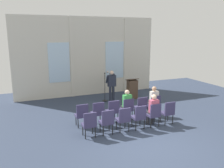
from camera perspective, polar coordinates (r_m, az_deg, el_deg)
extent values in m
plane|color=#2D384C|center=(8.02, 9.01, -14.49)|extent=(18.05, 18.05, 0.00)
cube|color=beige|center=(13.62, -5.97, 6.66)|extent=(8.31, 0.10, 4.52)
cube|color=silver|center=(13.23, -12.82, 5.13)|extent=(1.16, 0.04, 2.19)
cube|color=beige|center=(13.34, -9.76, 6.43)|extent=(0.20, 0.08, 4.52)
cube|color=silver|center=(14.15, 0.63, 5.89)|extent=(1.16, 0.04, 2.19)
cube|color=beige|center=(14.42, 3.33, 7.02)|extent=(0.20, 0.08, 4.52)
cylinder|color=#232838|center=(12.52, -0.44, -2.41)|extent=(0.14, 0.14, 0.81)
cylinder|color=#232838|center=(12.58, 0.32, -2.34)|extent=(0.14, 0.14, 0.81)
cube|color=#232838|center=(12.39, -0.06, 0.80)|extent=(0.42, 0.22, 0.61)
cube|color=maroon|center=(12.48, -0.26, 1.22)|extent=(0.06, 0.01, 0.36)
sphere|color=beige|center=(12.32, -0.08, 2.80)|extent=(0.21, 0.21, 0.21)
cylinder|color=#232838|center=(12.36, -1.23, 1.16)|extent=(0.09, 0.28, 0.45)
cylinder|color=#232838|center=(12.50, 0.32, 2.36)|extent=(0.15, 0.36, 0.15)
cylinder|color=#232838|center=(12.60, -0.15, 2.57)|extent=(0.11, 0.34, 0.15)
sphere|color=beige|center=(12.79, -1.07, 2.97)|extent=(0.10, 0.10, 0.10)
cylinder|color=black|center=(12.65, -1.75, -4.09)|extent=(0.28, 0.28, 0.03)
cylinder|color=black|center=(12.46, -1.77, -0.83)|extent=(0.02, 0.02, 1.45)
sphere|color=#262626|center=(12.31, -1.80, 2.64)|extent=(0.07, 0.07, 0.07)
cube|color=#4C3828|center=(13.06, 4.96, -1.29)|extent=(0.52, 0.40, 1.05)
cube|color=#4C3828|center=(12.96, 4.97, 1.16)|extent=(0.60, 0.48, 0.14)
cylinder|color=black|center=(9.57, -6.69, -8.54)|extent=(0.04, 0.04, 0.40)
cylinder|color=black|center=(9.49, -8.81, -8.80)|extent=(0.04, 0.04, 0.40)
cylinder|color=black|center=(9.26, -6.11, -9.25)|extent=(0.04, 0.04, 0.40)
cylinder|color=black|center=(9.18, -8.30, -9.52)|extent=(0.04, 0.04, 0.40)
cube|color=#383356|center=(9.29, -7.52, -7.64)|extent=(0.46, 0.44, 0.08)
cube|color=#383356|center=(9.02, -7.26, -6.42)|extent=(0.46, 0.06, 0.46)
cylinder|color=black|center=(9.75, -2.94, -8.07)|extent=(0.04, 0.04, 0.40)
cylinder|color=black|center=(9.64, -4.98, -8.33)|extent=(0.04, 0.04, 0.40)
cylinder|color=black|center=(9.45, -2.25, -8.74)|extent=(0.04, 0.04, 0.40)
cylinder|color=black|center=(9.34, -4.35, -9.02)|extent=(0.04, 0.04, 0.40)
cube|color=#383356|center=(9.46, -3.65, -7.18)|extent=(0.46, 0.44, 0.08)
cube|color=#383356|center=(9.20, -3.29, -5.96)|extent=(0.46, 0.06, 0.46)
cylinder|color=black|center=(9.97, 0.65, -7.58)|extent=(0.04, 0.04, 0.40)
cylinder|color=black|center=(9.84, -1.30, -7.85)|extent=(0.04, 0.04, 0.40)
cylinder|color=black|center=(9.67, 1.44, -8.21)|extent=(0.04, 0.04, 0.40)
cylinder|color=black|center=(9.55, -0.56, -8.50)|extent=(0.04, 0.04, 0.40)
cube|color=#383356|center=(9.67, 0.06, -6.70)|extent=(0.46, 0.44, 0.08)
cube|color=#383356|center=(9.42, 0.50, -5.50)|extent=(0.46, 0.06, 0.46)
cylinder|color=black|center=(10.23, 4.07, -7.09)|extent=(0.04, 0.04, 0.40)
cylinder|color=black|center=(10.08, 2.22, -7.36)|extent=(0.04, 0.04, 0.40)
cylinder|color=black|center=(9.94, 4.94, -7.68)|extent=(0.04, 0.04, 0.40)
cylinder|color=black|center=(9.79, 3.04, -7.98)|extent=(0.04, 0.04, 0.40)
cube|color=#383356|center=(9.93, 3.59, -6.22)|extent=(0.46, 0.44, 0.08)
cube|color=#383356|center=(9.68, 4.10, -5.03)|extent=(0.46, 0.06, 0.46)
cylinder|color=#2D2D33|center=(10.12, 2.66, -7.17)|extent=(0.10, 0.10, 0.44)
cylinder|color=#2D2D33|center=(10.19, 3.59, -7.03)|extent=(0.10, 0.10, 0.44)
cube|color=#2D2D33|center=(9.96, 3.44, -5.79)|extent=(0.34, 0.36, 0.12)
cube|color=green|center=(9.77, 3.74, -4.17)|extent=(0.36, 0.20, 0.53)
sphere|color=beige|center=(9.69, 3.72, -2.02)|extent=(0.20, 0.20, 0.20)
cylinder|color=black|center=(10.52, 7.30, -6.60)|extent=(0.04, 0.04, 0.40)
cylinder|color=black|center=(10.35, 5.55, -6.87)|extent=(0.04, 0.04, 0.40)
cylinder|color=black|center=(10.24, 8.24, -7.16)|extent=(0.04, 0.04, 0.40)
cylinder|color=black|center=(10.07, 6.45, -7.45)|extent=(0.04, 0.04, 0.40)
cube|color=#383356|center=(10.22, 6.92, -5.74)|extent=(0.46, 0.44, 0.08)
cube|color=#383356|center=(9.98, 7.49, -4.58)|extent=(0.46, 0.06, 0.46)
cylinder|color=black|center=(10.84, 10.34, -6.12)|extent=(0.04, 0.04, 0.40)
cylinder|color=black|center=(10.66, 8.69, -6.38)|extent=(0.04, 0.04, 0.40)
cylinder|color=black|center=(10.57, 11.33, -6.64)|extent=(0.04, 0.04, 0.40)
cylinder|color=black|center=(10.39, 9.66, -6.92)|extent=(0.04, 0.04, 0.40)
cube|color=#383356|center=(10.54, 10.05, -5.28)|extent=(0.46, 0.44, 0.08)
cube|color=#383356|center=(10.31, 10.67, -4.13)|extent=(0.46, 0.06, 0.46)
cylinder|color=#2D2D33|center=(10.71, 9.09, -6.20)|extent=(0.10, 0.10, 0.44)
cylinder|color=#2D2D33|center=(10.80, 9.91, -6.07)|extent=(0.10, 0.10, 0.44)
cube|color=#2D2D33|center=(10.57, 9.89, -4.88)|extent=(0.34, 0.36, 0.12)
cube|color=silver|center=(10.39, 10.28, -3.25)|extent=(0.36, 0.20, 0.56)
sphere|color=tan|center=(10.31, 10.31, -1.14)|extent=(0.20, 0.20, 0.20)
cylinder|color=black|center=(8.65, -4.83, -10.82)|extent=(0.04, 0.04, 0.40)
cylinder|color=black|center=(8.56, -7.17, -11.13)|extent=(0.04, 0.04, 0.40)
cylinder|color=black|center=(8.36, -4.11, -11.68)|extent=(0.04, 0.04, 0.40)
cylinder|color=black|center=(8.26, -6.54, -12.02)|extent=(0.04, 0.04, 0.40)
cube|color=#383356|center=(8.36, -5.70, -9.90)|extent=(0.46, 0.44, 0.08)
cube|color=#383356|center=(8.10, -5.35, -8.61)|extent=(0.46, 0.06, 0.46)
cylinder|color=black|center=(8.85, -0.71, -10.22)|extent=(0.04, 0.04, 0.40)
cylinder|color=black|center=(8.74, -2.95, -10.55)|extent=(0.04, 0.04, 0.40)
cylinder|color=black|center=(8.56, 0.14, -11.03)|extent=(0.04, 0.04, 0.40)
cylinder|color=black|center=(8.44, -2.17, -11.39)|extent=(0.04, 0.04, 0.40)
cube|color=#383356|center=(8.56, -1.43, -9.32)|extent=(0.46, 0.44, 0.08)
cube|color=#383356|center=(8.29, -0.97, -8.04)|extent=(0.46, 0.06, 0.46)
cylinder|color=black|center=(9.10, 3.19, -9.61)|extent=(0.04, 0.04, 0.40)
cylinder|color=black|center=(8.96, 1.08, -9.95)|extent=(0.04, 0.04, 0.40)
cylinder|color=black|center=(8.81, 4.15, -10.37)|extent=(0.04, 0.04, 0.40)
cylinder|color=black|center=(8.67, 1.98, -10.73)|extent=(0.04, 0.04, 0.40)
cube|color=#383356|center=(8.79, 2.62, -8.71)|extent=(0.46, 0.44, 0.08)
cube|color=#383356|center=(8.54, 3.17, -7.44)|extent=(0.46, 0.06, 0.46)
cylinder|color=black|center=(9.38, 6.86, -8.99)|extent=(0.04, 0.04, 0.40)
cylinder|color=black|center=(9.22, 4.88, -9.33)|extent=(0.04, 0.04, 0.40)
cylinder|color=black|center=(9.10, 7.91, -9.69)|extent=(0.04, 0.04, 0.40)
cylinder|color=black|center=(8.94, 5.88, -10.06)|extent=(0.04, 0.04, 0.40)
cube|color=#383356|center=(9.07, 6.42, -8.10)|extent=(0.46, 0.44, 0.08)
cube|color=#383356|center=(8.82, 7.05, -6.85)|extent=(0.46, 0.06, 0.46)
cylinder|color=black|center=(9.70, 10.29, -8.37)|extent=(0.04, 0.04, 0.40)
cylinder|color=black|center=(9.52, 8.44, -8.71)|extent=(0.04, 0.04, 0.40)
cylinder|color=black|center=(9.43, 11.41, -9.02)|extent=(0.04, 0.04, 0.40)
cylinder|color=black|center=(9.25, 9.52, -9.39)|extent=(0.04, 0.04, 0.40)
cube|color=#383356|center=(9.39, 9.97, -7.50)|extent=(0.46, 0.44, 0.08)
cube|color=#383356|center=(9.15, 10.67, -6.27)|extent=(0.46, 0.06, 0.46)
cylinder|color=#2D2D33|center=(9.56, 8.88, -8.49)|extent=(0.10, 0.10, 0.44)
cylinder|color=#2D2D33|center=(9.65, 9.81, -8.33)|extent=(0.10, 0.10, 0.44)
cube|color=#2D2D33|center=(9.42, 9.79, -7.05)|extent=(0.34, 0.36, 0.12)
cube|color=#B24C66|center=(9.23, 10.22, -5.39)|extent=(0.36, 0.20, 0.52)
sphere|color=beige|center=(9.14, 10.24, -3.15)|extent=(0.20, 0.20, 0.20)
cylinder|color=black|center=(10.05, 13.48, -7.77)|extent=(0.04, 0.04, 0.40)
cylinder|color=black|center=(9.85, 11.76, -8.10)|extent=(0.04, 0.04, 0.40)
cylinder|color=black|center=(9.79, 14.65, -8.38)|extent=(0.04, 0.04, 0.40)
cylinder|color=black|center=(9.59, 12.90, -8.73)|extent=(0.04, 0.04, 0.40)
cube|color=#383356|center=(9.74, 13.27, -6.92)|extent=(0.46, 0.44, 0.08)
cube|color=#383356|center=(9.51, 14.01, -5.71)|extent=(0.46, 0.06, 0.46)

